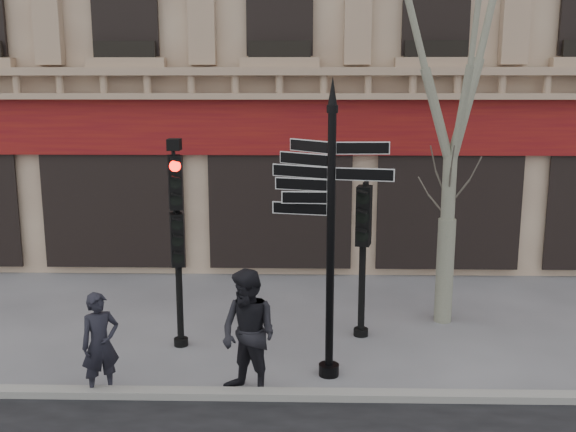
% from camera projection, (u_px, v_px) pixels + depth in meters
% --- Properties ---
extents(ground, '(80.00, 80.00, 0.00)m').
position_uv_depth(ground, '(270.00, 359.00, 10.81)').
color(ground, '#5D5D61').
rests_on(ground, ground).
extents(kerb, '(80.00, 0.25, 0.12)m').
position_uv_depth(kerb, '(266.00, 395.00, 9.43)').
color(kerb, gray).
rests_on(kerb, ground).
extents(fingerpost, '(2.53, 2.53, 4.66)m').
position_uv_depth(fingerpost, '(331.00, 181.00, 9.59)').
color(fingerpost, black).
rests_on(fingerpost, ground).
extents(traffic_signal_main, '(0.47, 0.39, 3.66)m').
position_uv_depth(traffic_signal_main, '(177.00, 218.00, 10.93)').
color(traffic_signal_main, black).
rests_on(traffic_signal_main, ground).
extents(traffic_signal_secondary, '(0.54, 0.44, 2.80)m').
position_uv_depth(traffic_signal_secondary, '(363.00, 232.00, 11.45)').
color(traffic_signal_secondary, black).
rests_on(traffic_signal_secondary, ground).
extents(plane_tree, '(2.98, 2.98, 7.90)m').
position_uv_depth(plane_tree, '(457.00, 28.00, 11.48)').
color(plane_tree, gray).
rests_on(plane_tree, ground).
extents(pedestrian_a, '(0.68, 0.64, 1.57)m').
position_uv_depth(pedestrian_a, '(100.00, 344.00, 9.44)').
color(pedestrian_a, black).
rests_on(pedestrian_a, ground).
extents(pedestrian_b, '(1.18, 1.14, 1.92)m').
position_uv_depth(pedestrian_b, '(249.00, 334.00, 9.36)').
color(pedestrian_b, black).
rests_on(pedestrian_b, ground).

